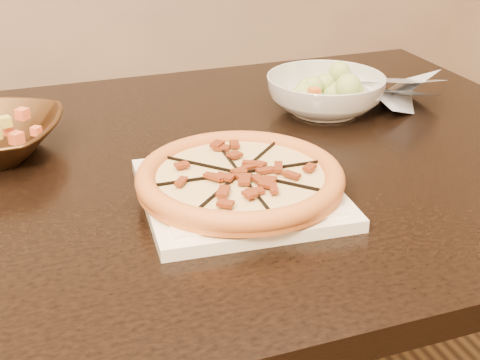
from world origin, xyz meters
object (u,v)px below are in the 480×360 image
Objects in this scene: dining_table at (165,217)px; salad_bowl at (325,94)px; plate at (240,192)px; pizza at (240,177)px.

salad_bowl is (0.35, 0.13, 0.13)m from dining_table.
salad_bowl reaches higher than plate.
salad_bowl is at bearing 46.09° from pizza.
dining_table is at bearing 117.11° from pizza.
dining_table is 0.40m from salad_bowl.
pizza is (0.08, -0.15, 0.13)m from dining_table.
pizza is at bearing -62.89° from dining_table.
salad_bowl is at bearing 46.09° from plate.
pizza is 0.39m from salad_bowl.
dining_table is 6.64× the size of salad_bowl.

